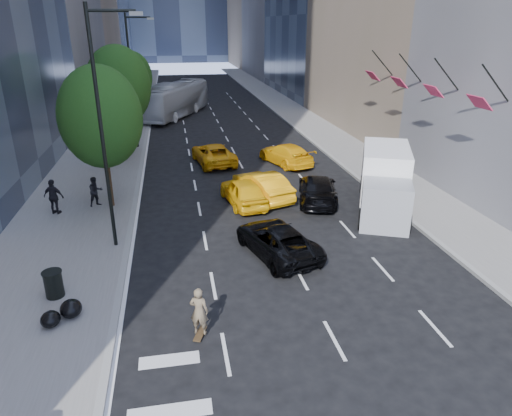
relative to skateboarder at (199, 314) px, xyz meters
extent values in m
plane|color=black|center=(3.20, 3.00, -0.83)|extent=(160.00, 160.00, 0.00)
cube|color=slate|center=(-5.80, 33.00, -0.76)|extent=(6.00, 120.00, 0.15)
cube|color=slate|center=(13.20, 33.00, -0.76)|extent=(4.00, 120.00, 0.15)
cylinder|color=black|center=(-3.30, 7.00, 4.32)|extent=(0.16, 0.16, 10.00)
cylinder|color=black|center=(-2.40, 7.00, 9.02)|extent=(1.80, 0.12, 0.12)
cube|color=#99998C|center=(-1.50, 7.00, 8.92)|extent=(0.50, 0.22, 0.15)
cylinder|color=black|center=(-3.30, 25.00, 4.32)|extent=(0.16, 0.16, 10.00)
cylinder|color=black|center=(-2.40, 25.00, 9.02)|extent=(1.80, 0.12, 0.12)
cube|color=#99998C|center=(-1.50, 25.00, 8.92)|extent=(0.50, 0.22, 0.15)
cylinder|color=black|center=(-4.00, 12.00, 0.89)|extent=(0.30, 0.30, 3.15)
ellipsoid|color=black|center=(-4.00, 12.00, 4.15)|extent=(4.20, 4.20, 5.25)
cylinder|color=black|center=(-4.00, 22.00, 1.01)|extent=(0.30, 0.30, 3.38)
ellipsoid|color=black|center=(-4.00, 22.00, 4.49)|extent=(4.50, 4.50, 5.62)
cylinder|color=black|center=(-4.00, 35.00, 0.78)|extent=(0.30, 0.30, 2.93)
ellipsoid|color=black|center=(-4.00, 35.00, 3.80)|extent=(3.90, 3.90, 4.88)
cylinder|color=black|center=(-3.20, 43.00, 1.92)|extent=(0.14, 0.14, 5.20)
imported|color=black|center=(-3.20, 43.00, 3.52)|extent=(2.48, 0.53, 1.00)
cylinder|color=black|center=(14.35, 7.00, 6.02)|extent=(1.75, 0.08, 1.75)
cube|color=#B82A50|center=(13.70, 7.00, 5.17)|extent=(0.64, 1.30, 0.64)
cylinder|color=black|center=(14.35, 11.00, 6.02)|extent=(1.75, 0.08, 1.75)
cube|color=#B82A50|center=(13.70, 11.00, 5.17)|extent=(0.64, 1.30, 0.64)
cylinder|color=black|center=(14.35, 15.00, 6.02)|extent=(1.75, 0.08, 1.75)
cube|color=#B82A50|center=(13.70, 15.00, 5.17)|extent=(0.64, 1.30, 0.64)
cylinder|color=black|center=(14.35, 19.00, 6.02)|extent=(1.75, 0.08, 1.75)
cube|color=#B82A50|center=(13.70, 19.00, 5.17)|extent=(0.64, 1.30, 0.64)
imported|color=brown|center=(0.00, 0.00, 0.00)|extent=(0.71, 0.58, 1.66)
imported|color=black|center=(3.70, 5.11, -0.15)|extent=(3.51, 5.30, 1.35)
imported|color=black|center=(7.40, 11.00, -0.09)|extent=(3.33, 5.45, 1.48)
imported|color=#F6B70C|center=(3.19, 11.25, -0.08)|extent=(2.41, 4.64, 1.51)
imported|color=#FFA70D|center=(4.40, 12.00, -0.05)|extent=(3.04, 5.03, 1.57)
imported|color=#F6A80C|center=(2.33, 19.59, -0.10)|extent=(3.18, 5.54, 1.46)
imported|color=#FFB60D|center=(7.40, 18.50, -0.09)|extent=(3.55, 5.47, 1.47)
imported|color=silver|center=(0.00, 38.60, 0.97)|extent=(8.06, 13.02, 3.60)
cube|color=white|center=(10.88, 10.02, 1.03)|extent=(4.04, 5.20, 2.71)
cube|color=gray|center=(9.52, 6.88, 0.32)|extent=(2.92, 2.76, 2.31)
cylinder|color=black|center=(8.40, 6.93, -0.33)|extent=(0.72, 1.06, 1.00)
cylinder|color=black|center=(10.33, 6.10, -0.33)|extent=(0.72, 1.06, 1.00)
cylinder|color=black|center=(10.55, 11.91, -0.33)|extent=(0.72, 1.06, 1.00)
cylinder|color=black|center=(12.48, 11.07, -0.33)|extent=(0.72, 1.06, 1.00)
imported|color=black|center=(-4.77, 12.11, 0.14)|extent=(1.00, 0.94, 1.63)
imported|color=black|center=(-6.72, 11.33, 0.26)|extent=(1.19, 0.80, 1.87)
cylinder|color=black|center=(-5.05, 3.07, -0.20)|extent=(0.65, 0.65, 0.97)
ellipsoid|color=black|center=(-4.23, 1.65, -0.37)|extent=(0.72, 0.79, 0.61)
ellipsoid|color=black|center=(-4.79, 1.20, -0.41)|extent=(0.63, 0.69, 0.54)
camera|label=1|loc=(-0.42, -12.27, 8.55)|focal=32.00mm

